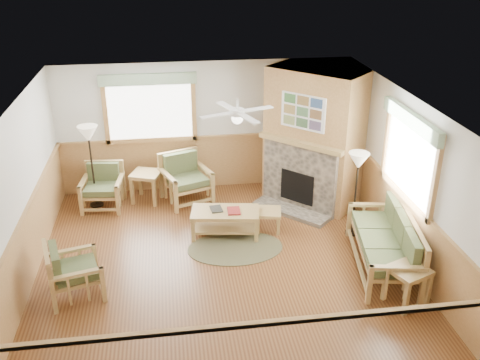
{
  "coord_description": "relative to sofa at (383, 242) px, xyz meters",
  "views": [
    {
      "loc": [
        -0.76,
        -7.48,
        4.93
      ],
      "look_at": [
        0.4,
        0.7,
        1.15
      ],
      "focal_mm": 40.0,
      "sensor_mm": 36.0,
      "label": 1
    }
  ],
  "objects": [
    {
      "name": "end_table_sofa",
      "position": [
        0.0,
        -0.95,
        -0.17
      ],
      "size": [
        0.68,
        0.67,
        0.59
      ],
      "primitive_type": null,
      "rotation": [
        0.0,
        0.0,
        0.39
      ],
      "color": "#A9884E",
      "rests_on": "floor"
    },
    {
      "name": "wall_left",
      "position": [
        -5.55,
        0.5,
        0.88
      ],
      "size": [
        0.02,
        6.0,
        2.7
      ],
      "primitive_type": "cube",
      "color": "silver",
      "rests_on": "floor"
    },
    {
      "name": "floor_lamp_left",
      "position": [
        -4.82,
        2.89,
        0.37
      ],
      "size": [
        0.39,
        0.39,
        1.68
      ],
      "primitive_type": null,
      "rotation": [
        0.0,
        0.0,
        -0.02
      ],
      "color": "black",
      "rests_on": "floor"
    },
    {
      "name": "sofa",
      "position": [
        0.0,
        0.0,
        0.0
      ],
      "size": [
        2.15,
        1.18,
        0.94
      ],
      "primitive_type": null,
      "rotation": [
        0.0,
        0.0,
        -1.75
      ],
      "color": "#A9884E",
      "rests_on": "floor"
    },
    {
      "name": "wall_front",
      "position": [
        -2.55,
        -2.5,
        0.88
      ],
      "size": [
        6.0,
        0.02,
        2.7
      ],
      "primitive_type": "cube",
      "color": "silver",
      "rests_on": "floor"
    },
    {
      "name": "wall_right",
      "position": [
        0.45,
        0.5,
        0.88
      ],
      "size": [
        0.02,
        6.0,
        2.7
      ],
      "primitive_type": "cube",
      "color": "silver",
      "rests_on": "floor"
    },
    {
      "name": "ceiling_fan",
      "position": [
        -2.25,
        0.8,
        2.19
      ],
      "size": [
        1.59,
        1.59,
        0.36
      ],
      "primitive_type": null,
      "rotation": [
        0.0,
        0.0,
        0.35
      ],
      "color": "white",
      "rests_on": "ceiling"
    },
    {
      "name": "armchair_back_left",
      "position": [
        -4.66,
        2.79,
        -0.04
      ],
      "size": [
        0.85,
        0.85,
        0.86
      ],
      "primitive_type": null,
      "rotation": [
        0.0,
        0.0,
        -0.11
      ],
      "color": "#A9884E",
      "rests_on": "floor"
    },
    {
      "name": "floor_lamp_right",
      "position": [
        -0.11,
        1.1,
        0.32
      ],
      "size": [
        0.45,
        0.45,
        1.58
      ],
      "primitive_type": null,
      "rotation": [
        0.0,
        0.0,
        0.28
      ],
      "color": "black",
      "rests_on": "floor"
    },
    {
      "name": "window_back",
      "position": [
        -3.65,
        3.46,
        2.06
      ],
      "size": [
        1.9,
        0.16,
        1.5
      ],
      "primitive_type": null,
      "color": "white",
      "rests_on": "wall_back"
    },
    {
      "name": "book_dark",
      "position": [
        -2.54,
        1.45,
        0.04
      ],
      "size": [
        0.23,
        0.29,
        0.02
      ],
      "primitive_type": "cube",
      "rotation": [
        0.0,
        0.0,
        0.11
      ],
      "color": "black",
      "rests_on": "coffee_table"
    },
    {
      "name": "ceiling",
      "position": [
        -2.55,
        0.5,
        2.23
      ],
      "size": [
        6.0,
        6.0,
        0.01
      ],
      "primitive_type": "cube",
      "color": "white",
      "rests_on": "floor"
    },
    {
      "name": "wall_back",
      "position": [
        -2.55,
        3.5,
        0.88
      ],
      "size": [
        6.0,
        0.02,
        2.7
      ],
      "primitive_type": "cube",
      "color": "silver",
      "rests_on": "floor"
    },
    {
      "name": "end_table_chairs",
      "position": [
        -3.8,
        2.96,
        -0.16
      ],
      "size": [
        0.7,
        0.69,
        0.62
      ],
      "primitive_type": null,
      "rotation": [
        0.0,
        0.0,
        -0.35
      ],
      "color": "#A9884E",
      "rests_on": "floor"
    },
    {
      "name": "armchair_back_right",
      "position": [
        -3.01,
        2.83,
        0.02
      ],
      "size": [
        1.11,
        1.11,
        0.97
      ],
      "primitive_type": null,
      "rotation": [
        0.0,
        0.0,
        0.36
      ],
      "color": "#A9884E",
      "rests_on": "floor"
    },
    {
      "name": "window_right",
      "position": [
        0.41,
        0.3,
        2.06
      ],
      "size": [
        0.16,
        1.9,
        1.5
      ],
      "primitive_type": null,
      "color": "white",
      "rests_on": "wall_right"
    },
    {
      "name": "armchair_left",
      "position": [
        -4.81,
        -0.06,
        -0.04
      ],
      "size": [
        0.93,
        0.93,
        0.85
      ],
      "primitive_type": null,
      "rotation": [
        0.0,
        0.0,
        1.83
      ],
      "color": "#A9884E",
      "rests_on": "floor"
    },
    {
      "name": "braided_rug",
      "position": [
        -2.28,
        0.89,
        -0.46
      ],
      "size": [
        2.11,
        2.11,
        0.01
      ],
      "primitive_type": "cylinder",
      "rotation": [
        0.0,
        0.0,
        -0.33
      ],
      "color": "brown",
      "rests_on": "floor"
    },
    {
      "name": "fireplace",
      "position": [
        -0.5,
        2.55,
        0.88
      ],
      "size": [
        3.11,
        3.11,
        2.7
      ],
      "primitive_type": null,
      "rotation": [
        0.0,
        0.0,
        -0.79
      ],
      "color": "#A57743",
      "rests_on": "floor"
    },
    {
      "name": "footstool",
      "position": [
        -1.59,
        1.45,
        -0.27
      ],
      "size": [
        0.53,
        0.53,
        0.39
      ],
      "primitive_type": null,
      "rotation": [
        0.0,
        0.0,
        -0.2
      ],
      "color": "#A9884E",
      "rests_on": "floor"
    },
    {
      "name": "wainscot",
      "position": [
        -2.55,
        0.5,
        0.08
      ],
      "size": [
        6.0,
        6.0,
        1.1
      ],
      "primitive_type": null,
      "color": "#A57743",
      "rests_on": "floor"
    },
    {
      "name": "book_red",
      "position": [
        -2.24,
        1.33,
        0.04
      ],
      "size": [
        0.23,
        0.31,
        0.03
      ],
      "primitive_type": "cube",
      "rotation": [
        0.0,
        0.0,
        -0.04
      ],
      "color": "maroon",
      "rests_on": "coffee_table"
    },
    {
      "name": "coffee_table",
      "position": [
        -2.39,
        1.38,
        -0.23
      ],
      "size": [
        1.28,
        0.77,
        0.48
      ],
      "primitive_type": null,
      "rotation": [
        0.0,
        0.0,
        -0.15
      ],
      "color": "#A9884E",
      "rests_on": "floor"
    },
    {
      "name": "floor",
      "position": [
        -2.55,
        0.5,
        -0.47
      ],
      "size": [
        6.0,
        6.0,
        0.01
      ],
      "primitive_type": "cube",
      "color": "brown",
      "rests_on": "ground"
    }
  ]
}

